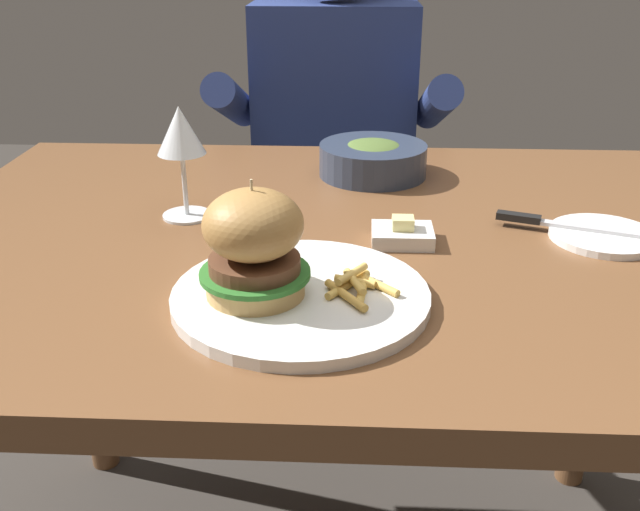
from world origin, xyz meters
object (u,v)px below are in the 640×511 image
object	(u,v)px
wine_glass	(181,136)
butter_dish	(402,234)
burger_sandwich	(254,244)
bread_plate	(604,236)
table_knife	(565,224)
soup_bowl	(373,159)
main_plate	(301,296)
diner_person	(334,187)

from	to	relation	value
wine_glass	butter_dish	distance (m)	0.33
burger_sandwich	bread_plate	distance (m)	0.49
bread_plate	table_knife	world-z (taller)	table_knife
burger_sandwich	soup_bowl	xyz separation A→B (m)	(0.14, 0.47, -0.04)
main_plate	wine_glass	distance (m)	0.33
wine_glass	diner_person	bearing A→B (deg)	73.55
main_plate	diner_person	size ratio (longest dim) A/B	0.25
bread_plate	main_plate	bearing A→B (deg)	-153.30
wine_glass	table_knife	world-z (taller)	wine_glass
main_plate	burger_sandwich	world-z (taller)	burger_sandwich
table_knife	soup_bowl	size ratio (longest dim) A/B	1.21
main_plate	table_knife	distance (m)	0.41
burger_sandwich	butter_dish	xyz separation A→B (m)	(0.17, 0.18, -0.06)
wine_glass	diner_person	world-z (taller)	diner_person
bread_plate	butter_dish	world-z (taller)	butter_dish
table_knife	soup_bowl	xyz separation A→B (m)	(-0.26, 0.25, 0.02)
main_plate	burger_sandwich	xyz separation A→B (m)	(-0.05, -0.01, 0.07)
bread_plate	diner_person	world-z (taller)	diner_person
wine_glass	soup_bowl	distance (m)	0.35
burger_sandwich	table_knife	size ratio (longest dim) A/B	0.60
wine_glass	butter_dish	world-z (taller)	wine_glass
table_knife	soup_bowl	bearing A→B (deg)	136.33
table_knife	butter_dish	bearing A→B (deg)	-169.47
soup_bowl	burger_sandwich	bearing A→B (deg)	-106.29
table_knife	diner_person	xyz separation A→B (m)	(-0.34, 0.70, -0.19)
wine_glass	bread_plate	world-z (taller)	wine_glass
butter_dish	main_plate	bearing A→B (deg)	-125.21
bread_plate	wine_glass	bearing A→B (deg)	174.49
main_plate	soup_bowl	world-z (taller)	soup_bowl
table_knife	bread_plate	bearing A→B (deg)	-19.16
main_plate	soup_bowl	size ratio (longest dim) A/B	1.60
main_plate	table_knife	world-z (taller)	table_knife
main_plate	soup_bowl	bearing A→B (deg)	79.15
main_plate	table_knife	size ratio (longest dim) A/B	1.32
burger_sandwich	soup_bowl	distance (m)	0.49
burger_sandwich	wine_glass	size ratio (longest dim) A/B	0.82
table_knife	butter_dish	size ratio (longest dim) A/B	2.70
diner_person	main_plate	bearing A→B (deg)	-90.61
main_plate	burger_sandwich	size ratio (longest dim) A/B	2.18
soup_bowl	diner_person	bearing A→B (deg)	99.89
soup_bowl	wine_glass	bearing A→B (deg)	-142.81
butter_dish	diner_person	bearing A→B (deg)	98.68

